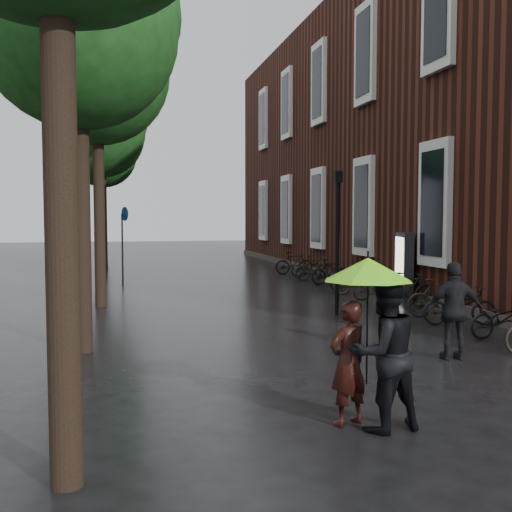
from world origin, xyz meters
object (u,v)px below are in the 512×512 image
object	(u,v)px
parked_bicycles	(372,283)
pedestrian_walking	(455,311)
person_black	(384,353)
person_burgundy	(348,363)
ad_lightbox	(404,266)
lamp_post	(337,228)

from	to	relation	value
parked_bicycles	pedestrian_walking	bearing A→B (deg)	-104.22
person_black	parked_bicycles	world-z (taller)	person_black
person_burgundy	person_black	bearing A→B (deg)	121.33
person_burgundy	parked_bicycles	size ratio (longest dim) A/B	0.09
person_black	parked_bicycles	size ratio (longest dim) A/B	0.11
person_black	pedestrian_walking	distance (m)	4.20
person_burgundy	ad_lightbox	world-z (taller)	ad_lightbox
person_burgundy	lamp_post	world-z (taller)	lamp_post
person_black	ad_lightbox	size ratio (longest dim) A/B	0.90
person_burgundy	ad_lightbox	size ratio (longest dim) A/B	0.74
person_black	lamp_post	distance (m)	8.71
person_black	pedestrian_walking	bearing A→B (deg)	-141.74
ad_lightbox	lamp_post	size ratio (longest dim) A/B	0.56
parked_bicycles	person_burgundy	bearing A→B (deg)	-115.78
pedestrian_walking	lamp_post	size ratio (longest dim) A/B	0.47
parked_bicycles	ad_lightbox	bearing A→B (deg)	-53.36
pedestrian_walking	ad_lightbox	world-z (taller)	ad_lightbox
person_burgundy	person_black	xyz separation A→B (m)	(0.36, -0.27, 0.17)
parked_bicycles	lamp_post	size ratio (longest dim) A/B	4.43
person_burgundy	pedestrian_walking	world-z (taller)	pedestrian_walking
person_burgundy	parked_bicycles	distance (m)	12.20
pedestrian_walking	lamp_post	bearing A→B (deg)	-75.44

